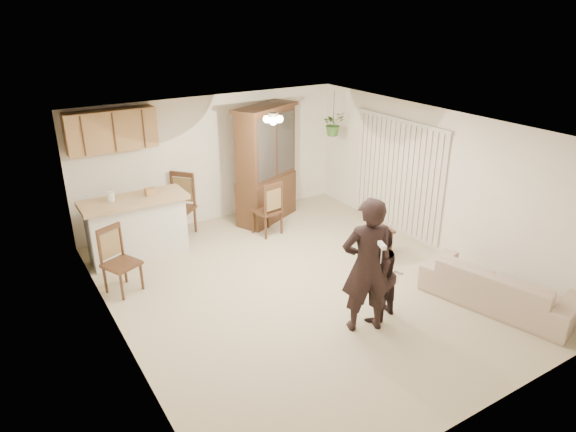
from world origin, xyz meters
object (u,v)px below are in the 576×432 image
side_table (376,242)px  sofa (499,283)px  adult (367,269)px  chair_hutch_right (267,219)px  child (377,275)px  chair_hutch_left (179,219)px  china_hutch (266,165)px  chair_bar (123,274)px

side_table → sofa: bearing=-77.8°
adult → side_table: 2.30m
sofa → adult: (-2.03, 0.59, 0.53)m
chair_hutch_right → sofa: bearing=102.3°
child → chair_hutch_left: child is taller
china_hutch → side_table: size_ratio=4.05×
sofa → child: 1.89m
child → chair_hutch_right: bearing=-108.8°
china_hutch → side_table: 2.72m
sofa → side_table: (-0.46, 2.15, -0.10)m
adult → child: (0.29, 0.10, -0.22)m
adult → chair_hutch_right: bearing=-76.8°
china_hutch → side_table: (0.78, -2.45, -0.88)m
chair_bar → chair_hutch_right: bearing=-10.9°
sofa → child: size_ratio=1.39×
side_table → chair_hutch_right: bearing=122.0°
side_table → chair_hutch_left: chair_hutch_left is taller
adult → china_hutch: (0.78, 4.01, 0.24)m
sofa → side_table: 2.20m
chair_hutch_left → chair_hutch_right: bearing=20.0°
adult → child: size_ratio=1.33×
sofa → child: bearing=53.3°
child → chair_bar: size_ratio=1.30×
sofa → china_hutch: size_ratio=0.81×
chair_hutch_left → side_table: bearing=3.6°
adult → china_hutch: size_ratio=0.78×
sofa → chair_hutch_left: size_ratio=1.58×
sofa → chair_bar: size_ratio=1.81×
adult → chair_hutch_left: 4.35m
china_hutch → side_table: bearing=-97.1°
china_hutch → chair_hutch_right: size_ratio=2.19×
sofa → china_hutch: 4.83m
sofa → chair_bar: 5.58m
chair_hutch_left → chair_hutch_right: chair_hutch_left is taller
adult → side_table: size_ratio=3.15×
china_hutch → child: bearing=-122.0°
sofa → adult: adult is taller
chair_hutch_left → chair_bar: bearing=-85.2°
side_table → adult: bearing=-135.0°
side_table → china_hutch: bearing=107.7°
sofa → child: (-1.74, 0.69, 0.31)m
adult → chair_hutch_left: bearing=-55.9°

